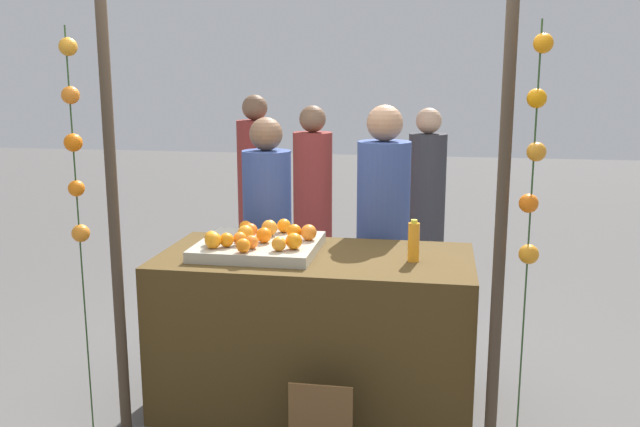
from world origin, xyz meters
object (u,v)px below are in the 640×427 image
chalkboard_sign (321,426)px  vendor_left (268,246)px  orange_0 (243,246)px  vendor_right (383,246)px  orange_1 (294,232)px  stall_counter (315,330)px  juice_bottle (414,242)px

chalkboard_sign → vendor_left: 1.52m
orange_0 → chalkboard_sign: orange_0 is taller
vendor_right → orange_1: bearing=-128.5°
vendor_left → vendor_right: size_ratio=0.95×
orange_0 → orange_1: size_ratio=0.89×
orange_0 → vendor_right: size_ratio=0.05×
stall_counter → chalkboard_sign: 0.68m
chalkboard_sign → vendor_left: (-0.58, 1.31, 0.53)m
juice_bottle → stall_counter: bearing=175.9°
vendor_right → orange_0: bearing=-125.8°
juice_bottle → vendor_right: (-0.22, 0.70, -0.21)m
orange_1 → juice_bottle: 0.68m
chalkboard_sign → stall_counter: bearing=102.4°
orange_1 → vendor_left: (-0.30, 0.58, -0.24)m
orange_0 → juice_bottle: (0.87, 0.20, 0.01)m
vendor_left → vendor_right: (0.75, -0.02, 0.04)m
stall_counter → vendor_right: (0.31, 0.66, 0.33)m
vendor_left → orange_0: bearing=-83.6°
stall_counter → vendor_right: 0.80m
chalkboard_sign → vendor_right: 1.42m
orange_0 → vendor_right: vendor_right is taller
stall_counter → juice_bottle: 0.76m
orange_0 → vendor_left: size_ratio=0.05×
orange_1 → vendor_right: 0.75m
chalkboard_sign → vendor_right: bearing=82.2°
orange_1 → chalkboard_sign: size_ratio=0.20×
juice_bottle → vendor_left: (-0.97, 0.72, -0.25)m
orange_1 → vendor_left: bearing=117.3°
orange_0 → juice_bottle: size_ratio=0.34×
orange_1 → chalkboard_sign: bearing=-69.1°
chalkboard_sign → juice_bottle: bearing=56.2°
stall_counter → juice_bottle: bearing=-4.1°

